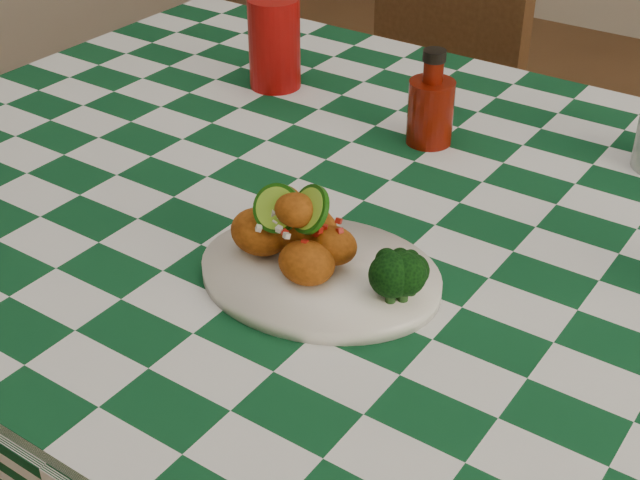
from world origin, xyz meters
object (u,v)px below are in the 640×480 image
Objects in this scene: plate at (320,275)px; red_tumbler at (274,43)px; fried_chicken_pile at (301,229)px; ketchup_bottle at (431,97)px; dining_table at (416,454)px; wooden_chair_left at (390,155)px.

plate is 0.55m from red_tumbler.
fried_chicken_pile is 0.53m from red_tumbler.
ketchup_bottle is (-0.07, 0.37, 0.06)m from plate.
dining_table is at bearing 75.00° from plate.
red_tumbler is (-0.42, 0.23, 0.46)m from dining_table.
plate is 1.89× the size of red_tumbler.
ketchup_bottle is 0.76m from wooden_chair_left.
dining_table is 0.49m from fried_chicken_pile.
dining_table is 6.13× the size of plate.
ketchup_bottle is at bearing 96.56° from fried_chicken_pile.
red_tumbler reaches higher than plate.
fried_chicken_pile is 0.15× the size of wooden_chair_left.
red_tumbler is 1.05× the size of ketchup_bottle.
wooden_chair_left is at bearing 115.56° from plate.
dining_table is at bearing 67.64° from fried_chicken_pile.
plate is 1.98× the size of ketchup_bottle.
red_tumbler is 0.16× the size of wooden_chair_left.
fried_chicken_pile is (-0.07, -0.18, 0.45)m from dining_table.
ketchup_bottle is 0.16× the size of wooden_chair_left.
dining_table is 0.44m from plate.
red_tumbler is at bearing 151.05° from dining_table.
wooden_chair_left is at bearing 124.51° from ketchup_bottle.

